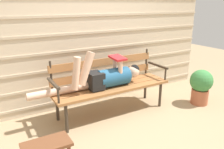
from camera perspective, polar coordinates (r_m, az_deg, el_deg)
The scene contains 5 objects.
ground_plane at distance 3.55m, azimuth 0.54°, elevation -9.91°, with size 12.00×12.00×0.00m, color tan.
house_siding at distance 3.75m, azimuth -4.41°, elevation 8.58°, with size 4.54×0.08×2.11m.
park_bench at distance 3.46m, azimuth -0.60°, elevation -1.84°, with size 1.81×0.52×0.88m.
reclining_person at distance 3.31m, azimuth -1.77°, elevation -0.59°, with size 1.70×0.27×0.59m.
potted_plant at distance 4.06m, azimuth 21.36°, elevation -2.51°, with size 0.37×0.37×0.59m.
Camera 1 is at (-1.62, -2.70, 1.64)m, focal length 36.52 mm.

